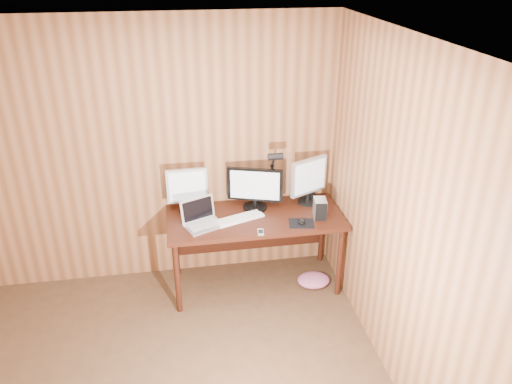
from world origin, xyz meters
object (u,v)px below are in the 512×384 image
object	(u,v)px
monitor_left	(187,189)
hard_drive	(320,208)
monitor_center	(255,188)
monitor_right	(309,179)
keyboard	(239,218)
mouse	(301,221)
speaker	(311,194)
phone	(261,232)
desk	(254,224)
laptop	(201,219)
desk_lamp	(274,170)

from	to	relation	value
monitor_left	hard_drive	xyz separation A→B (m)	(1.17, -0.31, -0.14)
monitor_center	monitor_right	distance (m)	0.52
keyboard	mouse	world-z (taller)	mouse
keyboard	hard_drive	size ratio (longest dim) A/B	2.70
mouse	speaker	size ratio (longest dim) A/B	0.88
keyboard	hard_drive	xyz separation A→B (m)	(0.73, -0.07, 0.08)
monitor_right	speaker	distance (m)	0.21
monitor_right	phone	distance (m)	0.77
desk	laptop	xyz separation A→B (m)	(-0.49, -0.14, 0.18)
monitor_left	speaker	size ratio (longest dim) A/B	3.63
hard_drive	desk_lamp	bearing A→B (deg)	149.98
desk	phone	size ratio (longest dim) A/B	14.82
laptop	desk_lamp	world-z (taller)	desk_lamp
mouse	monitor_center	bearing A→B (deg)	148.81
monitor_right	phone	size ratio (longest dim) A/B	4.20
desk	monitor_right	bearing A→B (deg)	11.35
mouse	desk_lamp	size ratio (longest dim) A/B	0.17
keyboard	desk_lamp	size ratio (longest dim) A/B	0.79
monitor_center	monitor_left	bearing A→B (deg)	-166.78
laptop	phone	size ratio (longest dim) A/B	3.64
phone	desk_lamp	distance (m)	0.64
phone	laptop	bearing A→B (deg)	160.97
desk	monitor_right	distance (m)	0.66
keyboard	phone	bearing A→B (deg)	-80.30
monitor_center	monitor_left	distance (m)	0.62
monitor_center	speaker	size ratio (longest dim) A/B	4.31
monitor_left	phone	distance (m)	0.81
monitor_right	hard_drive	xyz separation A→B (m)	(0.03, -0.29, -0.16)
speaker	desk_lamp	world-z (taller)	desk_lamp
laptop	keyboard	xyz separation A→B (m)	(0.34, 0.03, -0.05)
hard_drive	monitor_left	bearing A→B (deg)	173.19
monitor_right	laptop	distance (m)	1.08
desk	laptop	bearing A→B (deg)	-164.25
hard_drive	speaker	bearing A→B (deg)	94.91
monitor_center	laptop	size ratio (longest dim) A/B	1.28
speaker	laptop	bearing A→B (deg)	-163.85
desk	laptop	distance (m)	0.54
speaker	phone	bearing A→B (deg)	-137.51
desk	monitor_center	bearing A→B (deg)	72.57
monitor_center	desk_lamp	xyz separation A→B (m)	(0.18, 0.03, 0.16)
monitor_center	hard_drive	size ratio (longest dim) A/B	2.89
desk_lamp	speaker	bearing A→B (deg)	0.87
mouse	hard_drive	bearing A→B (deg)	39.95
monitor_left	desk_lamp	size ratio (longest dim) A/B	0.71
monitor_left	laptop	distance (m)	0.33
monitor_center	phone	distance (m)	0.50
speaker	monitor_right	bearing A→B (deg)	-128.64
desk	monitor_center	world-z (taller)	monitor_center
desk	speaker	bearing A→B (deg)	16.48
monitor_center	speaker	world-z (taller)	monitor_center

